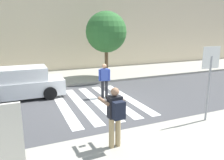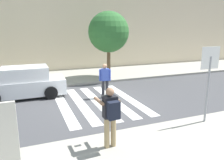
{
  "view_description": "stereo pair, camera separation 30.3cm",
  "coord_description": "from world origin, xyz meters",
  "px_view_note": "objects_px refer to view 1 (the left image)",
  "views": [
    {
      "loc": [
        -3.3,
        -9.15,
        3.37
      ],
      "look_at": [
        0.6,
        -0.2,
        1.1
      ],
      "focal_mm": 35.0,
      "sensor_mm": 36.0,
      "label": 1
    },
    {
      "loc": [
        -3.02,
        -9.26,
        3.37
      ],
      "look_at": [
        0.6,
        -0.2,
        1.1
      ],
      "focal_mm": 35.0,
      "sensor_mm": 36.0,
      "label": 2
    }
  ],
  "objects_px": {
    "pedestrian_crossing": "(104,79)",
    "street_tree_center": "(106,32)",
    "stop_sign": "(210,67)",
    "parked_car_white": "(22,84)",
    "photographer_with_backpack": "(115,113)"
  },
  "relations": [
    {
      "from": "stop_sign",
      "to": "parked_car_white",
      "type": "bearing_deg",
      "value": 135.17
    },
    {
      "from": "stop_sign",
      "to": "parked_car_white",
      "type": "distance_m",
      "value": 8.58
    },
    {
      "from": "parked_car_white",
      "to": "pedestrian_crossing",
      "type": "bearing_deg",
      "value": -22.85
    },
    {
      "from": "stop_sign",
      "to": "street_tree_center",
      "type": "xyz_separation_m",
      "value": [
        -0.52,
        8.28,
        1.1
      ]
    },
    {
      "from": "stop_sign",
      "to": "pedestrian_crossing",
      "type": "relative_size",
      "value": 1.55
    },
    {
      "from": "photographer_with_backpack",
      "to": "parked_car_white",
      "type": "xyz_separation_m",
      "value": [
        -2.22,
        6.38,
        -0.44
      ]
    },
    {
      "from": "stop_sign",
      "to": "street_tree_center",
      "type": "distance_m",
      "value": 8.37
    },
    {
      "from": "photographer_with_backpack",
      "to": "parked_car_white",
      "type": "height_order",
      "value": "photographer_with_backpack"
    },
    {
      "from": "pedestrian_crossing",
      "to": "parked_car_white",
      "type": "height_order",
      "value": "pedestrian_crossing"
    },
    {
      "from": "pedestrian_crossing",
      "to": "street_tree_center",
      "type": "xyz_separation_m",
      "value": [
        1.69,
        3.91,
        2.21
      ]
    },
    {
      "from": "photographer_with_backpack",
      "to": "street_tree_center",
      "type": "xyz_separation_m",
      "value": [
        3.27,
        8.69,
        2.02
      ]
    },
    {
      "from": "stop_sign",
      "to": "parked_car_white",
      "type": "height_order",
      "value": "stop_sign"
    },
    {
      "from": "pedestrian_crossing",
      "to": "street_tree_center",
      "type": "height_order",
      "value": "street_tree_center"
    },
    {
      "from": "stop_sign",
      "to": "parked_car_white",
      "type": "relative_size",
      "value": 0.65
    },
    {
      "from": "stop_sign",
      "to": "street_tree_center",
      "type": "bearing_deg",
      "value": 93.62
    }
  ]
}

